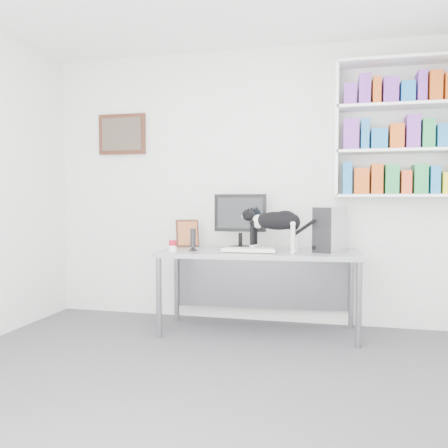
% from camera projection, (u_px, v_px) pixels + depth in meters
% --- Properties ---
extents(room, '(4.01, 4.01, 2.70)m').
position_uv_depth(room, '(180.00, 177.00, 2.80)').
color(room, '#4D4D52').
rests_on(room, ground).
extents(bookshelf, '(1.03, 0.28, 1.24)m').
position_uv_depth(bookshelf, '(394.00, 129.00, 4.25)').
color(bookshelf, white).
rests_on(bookshelf, room).
extents(wall_art, '(0.52, 0.04, 0.42)m').
position_uv_depth(wall_art, '(122.00, 134.00, 4.98)').
color(wall_art, '#4D2719').
rests_on(wall_art, room).
extents(desk, '(1.84, 0.82, 0.75)m').
position_uv_depth(desk, '(259.00, 292.00, 4.30)').
color(desk, gray).
rests_on(desk, room).
extents(monitor, '(0.50, 0.25, 0.53)m').
position_uv_depth(monitor, '(240.00, 221.00, 4.49)').
color(monitor, black).
rests_on(monitor, desk).
extents(keyboard, '(0.48, 0.19, 0.04)m').
position_uv_depth(keyboard, '(249.00, 250.00, 4.19)').
color(keyboard, silver).
rests_on(keyboard, desk).
extents(pc_tower, '(0.30, 0.44, 0.40)m').
position_uv_depth(pc_tower, '(330.00, 229.00, 4.21)').
color(pc_tower, '#B0B0B5').
rests_on(pc_tower, desk).
extents(speaker, '(0.11, 0.11, 0.21)m').
position_uv_depth(speaker, '(193.00, 239.00, 4.29)').
color(speaker, black).
rests_on(speaker, desk).
extents(leaning_print, '(0.24, 0.18, 0.28)m').
position_uv_depth(leaning_print, '(187.00, 233.00, 4.65)').
color(leaning_print, '#4D2719').
rests_on(leaning_print, desk).
extents(soup_can, '(0.07, 0.07, 0.10)m').
position_uv_depth(soup_can, '(173.00, 246.00, 4.26)').
color(soup_can, '#AA0E25').
rests_on(soup_can, desk).
extents(cat, '(0.63, 0.30, 0.38)m').
position_uv_depth(cat, '(275.00, 231.00, 4.14)').
color(cat, black).
rests_on(cat, desk).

